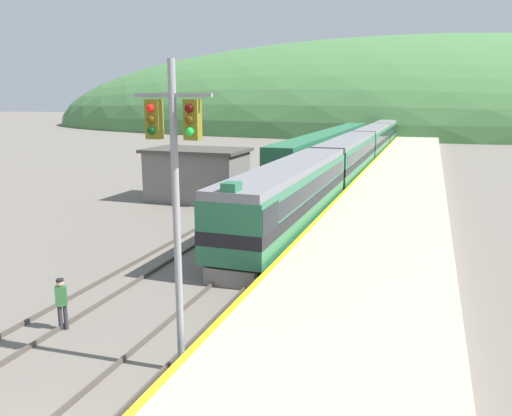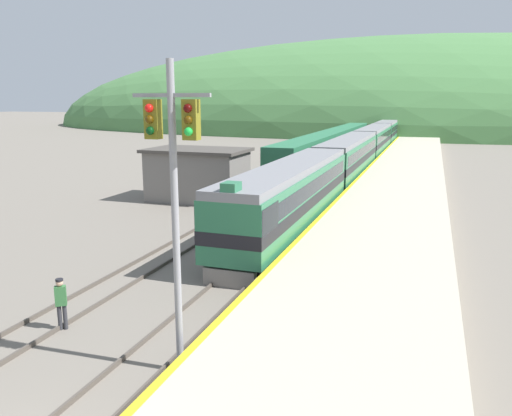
{
  "view_description": "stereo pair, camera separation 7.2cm",
  "coord_description": "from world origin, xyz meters",
  "px_view_note": "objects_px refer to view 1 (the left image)",
  "views": [
    {
      "loc": [
        7.42,
        -6.16,
        7.6
      ],
      "look_at": [
        -0.48,
        16.54,
        2.36
      ],
      "focal_mm": 35.0,
      "sensor_mm": 36.0,
      "label": 1
    },
    {
      "loc": [
        7.49,
        -6.14,
        7.6
      ],
      "look_at": [
        -0.48,
        16.54,
        2.36
      ],
      "focal_mm": 35.0,
      "sensor_mm": 36.0,
      "label": 2
    }
  ],
  "objects_px": {
    "siding_train": "(330,145)",
    "carriage_fourth": "(387,131)",
    "carriage_second": "(348,157)",
    "signal_mast_main": "(175,175)",
    "express_train_lead_car": "(290,195)",
    "carriage_third": "(373,140)",
    "track_worker": "(62,301)",
    "carriage_fifth": "(395,125)"
  },
  "relations": [
    {
      "from": "carriage_third",
      "to": "carriage_fifth",
      "type": "xyz_separation_m",
      "value": [
        0.0,
        43.2,
        0.0
      ]
    },
    {
      "from": "carriage_fifth",
      "to": "express_train_lead_car",
      "type": "bearing_deg",
      "value": -90.0
    },
    {
      "from": "express_train_lead_car",
      "to": "carriage_fourth",
      "type": "height_order",
      "value": "express_train_lead_car"
    },
    {
      "from": "express_train_lead_car",
      "to": "carriage_second",
      "type": "bearing_deg",
      "value": 90.0
    },
    {
      "from": "express_train_lead_car",
      "to": "signal_mast_main",
      "type": "height_order",
      "value": "signal_mast_main"
    },
    {
      "from": "carriage_fourth",
      "to": "track_worker",
      "type": "xyz_separation_m",
      "value": [
        -3.82,
        -79.09,
        -1.14
      ]
    },
    {
      "from": "carriage_third",
      "to": "carriage_fourth",
      "type": "relative_size",
      "value": 1.0
    },
    {
      "from": "carriage_second",
      "to": "siding_train",
      "type": "distance_m",
      "value": 15.92
    },
    {
      "from": "carriage_second",
      "to": "siding_train",
      "type": "height_order",
      "value": "carriage_second"
    },
    {
      "from": "express_train_lead_car",
      "to": "signal_mast_main",
      "type": "xyz_separation_m",
      "value": [
        1.16,
        -15.79,
        3.47
      ]
    },
    {
      "from": "carriage_fourth",
      "to": "signal_mast_main",
      "type": "distance_m",
      "value": 80.24
    },
    {
      "from": "carriage_fifth",
      "to": "carriage_fourth",
      "type": "bearing_deg",
      "value": -90.0
    },
    {
      "from": "carriage_second",
      "to": "signal_mast_main",
      "type": "xyz_separation_m",
      "value": [
        1.16,
        -36.95,
        3.48
      ]
    },
    {
      "from": "signal_mast_main",
      "to": "track_worker",
      "type": "bearing_deg",
      "value": 167.99
    },
    {
      "from": "carriage_fourth",
      "to": "carriage_fifth",
      "type": "height_order",
      "value": "same"
    },
    {
      "from": "carriage_fourth",
      "to": "track_worker",
      "type": "bearing_deg",
      "value": -92.77
    },
    {
      "from": "carriage_third",
      "to": "track_worker",
      "type": "relative_size",
      "value": 11.52
    },
    {
      "from": "carriage_fourth",
      "to": "carriage_fifth",
      "type": "xyz_separation_m",
      "value": [
        0.0,
        21.6,
        0.0
      ]
    },
    {
      "from": "express_train_lead_car",
      "to": "carriage_fourth",
      "type": "relative_size",
      "value": 0.93
    },
    {
      "from": "carriage_third",
      "to": "track_worker",
      "type": "bearing_deg",
      "value": -93.8
    },
    {
      "from": "siding_train",
      "to": "signal_mast_main",
      "type": "xyz_separation_m",
      "value": [
        5.79,
        -52.18,
        3.76
      ]
    },
    {
      "from": "carriage_second",
      "to": "carriage_fifth",
      "type": "relative_size",
      "value": 1.0
    },
    {
      "from": "carriage_third",
      "to": "carriage_fifth",
      "type": "bearing_deg",
      "value": 90.0
    },
    {
      "from": "carriage_third",
      "to": "carriage_fourth",
      "type": "height_order",
      "value": "same"
    },
    {
      "from": "carriage_fifth",
      "to": "track_worker",
      "type": "distance_m",
      "value": 100.77
    },
    {
      "from": "carriage_third",
      "to": "carriage_fifth",
      "type": "distance_m",
      "value": 43.2
    },
    {
      "from": "carriage_second",
      "to": "carriage_fifth",
      "type": "height_order",
      "value": "same"
    },
    {
      "from": "carriage_third",
      "to": "siding_train",
      "type": "relative_size",
      "value": 0.43
    },
    {
      "from": "express_train_lead_car",
      "to": "signal_mast_main",
      "type": "relative_size",
      "value": 2.25
    },
    {
      "from": "express_train_lead_car",
      "to": "carriage_third",
      "type": "bearing_deg",
      "value": 90.0
    },
    {
      "from": "carriage_third",
      "to": "siding_train",
      "type": "bearing_deg",
      "value": -125.99
    },
    {
      "from": "carriage_third",
      "to": "carriage_fifth",
      "type": "height_order",
      "value": "same"
    },
    {
      "from": "express_train_lead_car",
      "to": "track_worker",
      "type": "distance_m",
      "value": 15.26
    },
    {
      "from": "carriage_fifth",
      "to": "signal_mast_main",
      "type": "xyz_separation_m",
      "value": [
        1.16,
        -101.75,
        3.48
      ]
    },
    {
      "from": "express_train_lead_car",
      "to": "carriage_fourth",
      "type": "bearing_deg",
      "value": 90.0
    },
    {
      "from": "siding_train",
      "to": "track_worker",
      "type": "relative_size",
      "value": 26.63
    },
    {
      "from": "siding_train",
      "to": "carriage_fourth",
      "type": "bearing_deg",
      "value": 80.61
    },
    {
      "from": "express_train_lead_car",
      "to": "carriage_fourth",
      "type": "distance_m",
      "value": 64.36
    },
    {
      "from": "signal_mast_main",
      "to": "carriage_third",
      "type": "bearing_deg",
      "value": 91.14
    },
    {
      "from": "carriage_second",
      "to": "carriage_third",
      "type": "distance_m",
      "value": 21.6
    },
    {
      "from": "signal_mast_main",
      "to": "carriage_fifth",
      "type": "bearing_deg",
      "value": 90.65
    },
    {
      "from": "carriage_second",
      "to": "signal_mast_main",
      "type": "height_order",
      "value": "signal_mast_main"
    }
  ]
}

